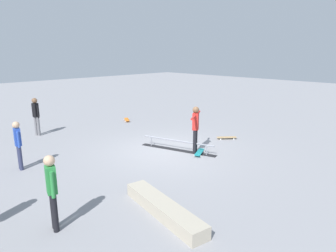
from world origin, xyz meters
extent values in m
plane|color=gray|center=(0.00, 0.00, 0.00)|extent=(60.00, 60.00, 0.00)
cube|color=black|center=(-0.22, -0.32, 0.01)|extent=(2.91, 1.08, 0.01)
cylinder|color=gray|center=(-1.30, -0.64, 0.18)|extent=(0.04, 0.04, 0.36)
cylinder|color=gray|center=(0.85, 0.00, 0.18)|extent=(0.04, 0.04, 0.36)
cylinder|color=gray|center=(-0.22, -0.32, 0.36)|extent=(2.70, 0.85, 0.05)
cube|color=#B2A893|center=(-3.06, 3.17, 0.15)|extent=(2.64, 0.94, 0.30)
cylinder|color=black|center=(-0.89, -0.48, 0.42)|extent=(0.17, 0.17, 0.84)
cylinder|color=black|center=(-0.81, -0.63, 0.42)|extent=(0.17, 0.17, 0.84)
cube|color=red|center=(-0.85, -0.55, 1.14)|extent=(0.28, 0.29, 0.60)
sphere|color=brown|center=(-0.85, -0.55, 1.56)|extent=(0.23, 0.23, 0.23)
cylinder|color=red|center=(-1.04, -0.21, 1.37)|extent=(0.34, 0.53, 0.08)
cylinder|color=red|center=(-0.67, -0.90, 1.37)|extent=(0.34, 0.53, 0.08)
cube|color=teal|center=(-1.07, -0.54, 0.08)|extent=(0.53, 0.81, 0.02)
cylinder|color=white|center=(-0.85, -0.73, 0.03)|extent=(0.05, 0.06, 0.05)
cylinder|color=white|center=(-1.05, -0.83, 0.03)|extent=(0.05, 0.06, 0.05)
cylinder|color=white|center=(-1.09, -0.24, 0.03)|extent=(0.05, 0.06, 0.05)
cylinder|color=white|center=(-1.29, -0.34, 0.03)|extent=(0.05, 0.06, 0.05)
cylinder|color=slate|center=(5.34, 2.44, 0.41)|extent=(0.15, 0.15, 0.82)
cylinder|color=slate|center=(5.49, 2.48, 0.41)|extent=(0.15, 0.15, 0.82)
cube|color=black|center=(5.42, 2.46, 1.11)|extent=(0.26, 0.24, 0.58)
sphere|color=brown|center=(5.42, 2.46, 1.51)|extent=(0.22, 0.22, 0.22)
cylinder|color=black|center=(5.28, 2.42, 1.06)|extent=(0.09, 0.09, 0.55)
cylinder|color=black|center=(5.55, 2.50, 1.06)|extent=(0.09, 0.09, 0.55)
cylinder|color=black|center=(-1.99, 5.13, 0.40)|extent=(0.15, 0.15, 0.80)
cylinder|color=black|center=(-1.84, 5.09, 0.40)|extent=(0.15, 0.15, 0.80)
cube|color=#2D8C42|center=(-1.92, 5.11, 1.09)|extent=(0.25, 0.23, 0.57)
sphere|color=tan|center=(-1.92, 5.11, 1.48)|extent=(0.22, 0.22, 0.22)
cylinder|color=#2D8C42|center=(-2.05, 5.15, 1.04)|extent=(0.09, 0.09, 0.54)
cylinder|color=#2D8C42|center=(-1.78, 5.07, 1.04)|extent=(0.09, 0.09, 0.54)
cylinder|color=#2D3351|center=(2.00, 4.39, 0.38)|extent=(0.13, 0.13, 0.76)
cylinder|color=#2D3351|center=(1.85, 4.42, 0.38)|extent=(0.13, 0.13, 0.76)
cube|color=#2D51B7|center=(1.93, 4.41, 1.03)|extent=(0.23, 0.21, 0.54)
sphere|color=tan|center=(1.93, 4.41, 1.40)|extent=(0.21, 0.21, 0.21)
cylinder|color=#2D51B7|center=(2.06, 4.38, 0.98)|extent=(0.08, 0.08, 0.51)
cylinder|color=#2D51B7|center=(1.80, 4.43, 0.98)|extent=(0.08, 0.08, 0.51)
cube|color=tan|center=(-0.68, -2.78, 0.08)|extent=(0.68, 0.73, 0.02)
cylinder|color=white|center=(-0.59, -2.50, 0.03)|extent=(0.06, 0.06, 0.05)
cylinder|color=white|center=(-0.41, -2.66, 0.03)|extent=(0.06, 0.06, 0.05)
cylinder|color=white|center=(-0.95, -2.91, 0.03)|extent=(0.06, 0.06, 0.05)
cylinder|color=white|center=(-0.77, -3.06, 0.03)|extent=(0.06, 0.06, 0.05)
cube|color=orange|center=(4.90, -1.93, 0.08)|extent=(0.79, 0.58, 0.02)
cylinder|color=white|center=(5.19, -1.97, 0.03)|extent=(0.06, 0.05, 0.05)
cylinder|color=white|center=(5.08, -2.16, 0.03)|extent=(0.06, 0.05, 0.05)
cylinder|color=white|center=(4.73, -1.69, 0.03)|extent=(0.06, 0.05, 0.05)
cylinder|color=white|center=(4.61, -1.88, 0.03)|extent=(0.06, 0.05, 0.05)
camera|label=1|loc=(-7.36, 7.34, 3.52)|focal=32.14mm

